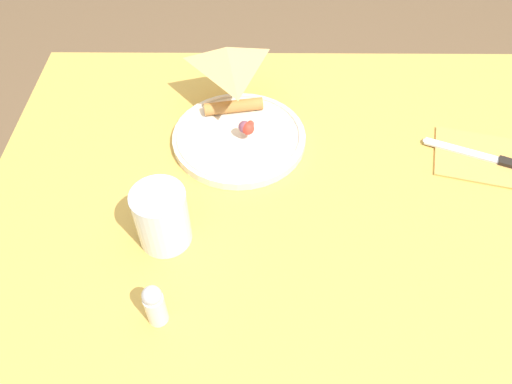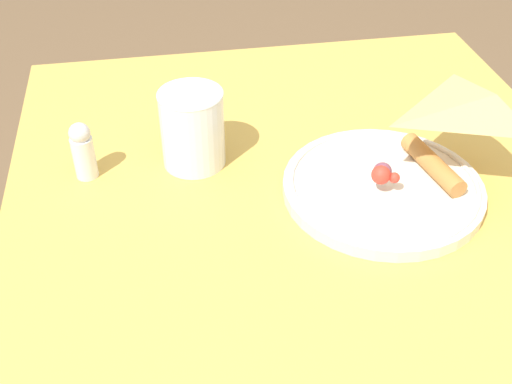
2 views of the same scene
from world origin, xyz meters
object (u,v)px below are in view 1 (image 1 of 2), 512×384
at_px(milk_glass, 162,218).
at_px(butter_knife, 491,158).
at_px(napkin_folded, 483,158).
at_px(dining_table, 307,215).
at_px(salt_shaker, 155,305).
at_px(plate_pizza, 239,135).

relative_size(milk_glass, butter_knife, 0.50).
bearing_deg(napkin_folded, butter_knife, 157.02).
relative_size(dining_table, butter_knife, 5.49).
distance_m(napkin_folded, butter_knife, 0.01).
xyz_separation_m(napkin_folded, salt_shaker, (0.55, 0.32, 0.04)).
bearing_deg(plate_pizza, milk_glass, 64.01).
bearing_deg(plate_pizza, dining_table, 145.71).
bearing_deg(dining_table, milk_glass, 29.29).
xyz_separation_m(milk_glass, butter_knife, (-0.57, -0.17, -0.04)).
relative_size(plate_pizza, napkin_folded, 1.26).
height_order(plate_pizza, butter_knife, plate_pizza).
height_order(milk_glass, butter_knife, milk_glass).
height_order(napkin_folded, salt_shaker, salt_shaker).
height_order(plate_pizza, salt_shaker, salt_shaker).
distance_m(dining_table, napkin_folded, 0.34).
bearing_deg(butter_knife, napkin_folded, -0.00).
bearing_deg(milk_glass, plate_pizza, -115.99).
bearing_deg(milk_glass, butter_knife, -162.85).
distance_m(dining_table, plate_pizza, 0.20).
relative_size(dining_table, milk_glass, 10.92).
xyz_separation_m(milk_glass, napkin_folded, (-0.56, -0.18, -0.05)).
bearing_deg(napkin_folded, milk_glass, 17.88).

